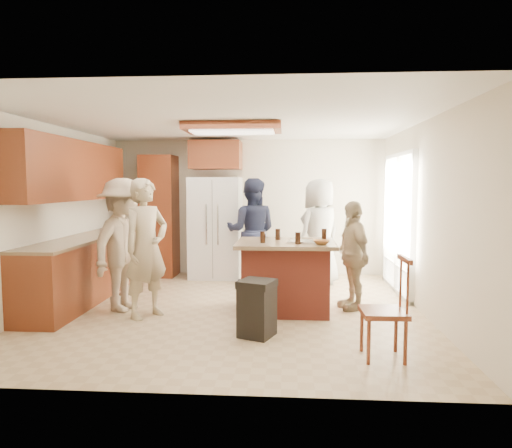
# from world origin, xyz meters

# --- Properties ---
(room_shell) EXTENTS (8.00, 5.20, 5.00)m
(room_shell) POSITION_xyz_m (4.37, 1.64, 0.87)
(room_shell) COLOR tan
(room_shell) RESTS_ON ground
(person_front_left) EXTENTS (0.75, 0.79, 1.76)m
(person_front_left) POSITION_xyz_m (-1.03, -0.40, 0.88)
(person_front_left) COLOR tan
(person_front_left) RESTS_ON ground
(person_behind_left) EXTENTS (0.89, 0.57, 1.78)m
(person_behind_left) POSITION_xyz_m (0.13, 1.64, 0.89)
(person_behind_left) COLOR black
(person_behind_left) RESTS_ON ground
(person_behind_right) EXTENTS (1.02, 1.00, 1.77)m
(person_behind_right) POSITION_xyz_m (1.27, 1.55, 0.89)
(person_behind_right) COLOR #97978F
(person_behind_right) RESTS_ON ground
(person_side_right) EXTENTS (0.64, 0.94, 1.46)m
(person_side_right) POSITION_xyz_m (1.62, 0.16, 0.73)
(person_side_right) COLOR tan
(person_side_right) RESTS_ON ground
(person_counter) EXTENTS (0.80, 1.24, 1.76)m
(person_counter) POSITION_xyz_m (-1.43, -0.12, 0.88)
(person_counter) COLOR #9D866C
(person_counter) RESTS_ON ground
(left_cabinetry) EXTENTS (0.64, 3.00, 2.30)m
(left_cabinetry) POSITION_xyz_m (-2.24, 0.40, 0.96)
(left_cabinetry) COLOR maroon
(left_cabinetry) RESTS_ON ground
(back_wall_units) EXTENTS (1.80, 0.60, 2.45)m
(back_wall_units) POSITION_xyz_m (-1.33, 2.20, 1.38)
(back_wall_units) COLOR maroon
(back_wall_units) RESTS_ON ground
(refrigerator) EXTENTS (0.90, 0.76, 1.80)m
(refrigerator) POSITION_xyz_m (-0.55, 2.12, 0.90)
(refrigerator) COLOR white
(refrigerator) RESTS_ON ground
(kitchen_island) EXTENTS (1.28, 1.03, 0.93)m
(kitchen_island) POSITION_xyz_m (0.72, -0.01, 0.47)
(kitchen_island) COLOR #9B3728
(kitchen_island) RESTS_ON ground
(island_items) EXTENTS (0.89, 0.65, 0.15)m
(island_items) POSITION_xyz_m (0.96, -0.11, 0.97)
(island_items) COLOR silver
(island_items) RESTS_ON kitchen_island
(trash_bin) EXTENTS (0.46, 0.46, 0.63)m
(trash_bin) POSITION_xyz_m (0.41, -1.06, 0.32)
(trash_bin) COLOR black
(trash_bin) RESTS_ON ground
(spindle_chair) EXTENTS (0.43, 0.43, 0.99)m
(spindle_chair) POSITION_xyz_m (1.69, -1.61, 0.45)
(spindle_chair) COLOR maroon
(spindle_chair) RESTS_ON ground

